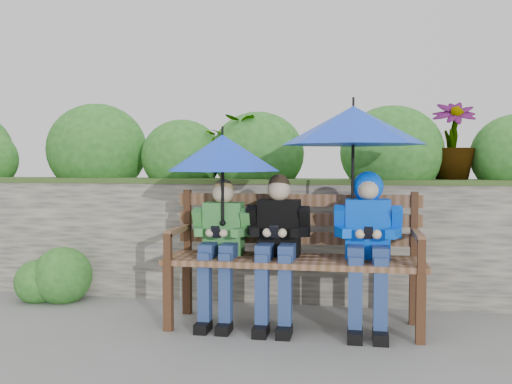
% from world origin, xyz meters
% --- Properties ---
extents(ground, '(60.00, 60.00, 0.00)m').
position_xyz_m(ground, '(0.00, 0.00, 0.00)').
color(ground, slate).
rests_on(ground, ground).
extents(garden_backdrop, '(8.00, 2.85, 1.84)m').
position_xyz_m(garden_backdrop, '(0.02, 1.60, 0.63)').
color(garden_backdrop, '#55514D').
rests_on(garden_backdrop, ground).
extents(park_bench, '(1.82, 0.53, 0.96)m').
position_xyz_m(park_bench, '(0.30, -0.01, 0.55)').
color(park_bench, '#422718').
rests_on(park_bench, ground).
extents(boy_left, '(0.42, 0.49, 1.05)m').
position_xyz_m(boy_left, '(-0.23, -0.09, 0.61)').
color(boy_left, '#3A833E').
rests_on(boy_left, ground).
extents(boy_middle, '(0.45, 0.52, 1.08)m').
position_xyz_m(boy_middle, '(0.19, -0.09, 0.62)').
color(boy_middle, black).
rests_on(boy_middle, ground).
extents(boy_right, '(0.46, 0.56, 1.11)m').
position_xyz_m(boy_right, '(0.82, -0.08, 0.67)').
color(boy_right, '#003CDF').
rests_on(boy_right, ground).
extents(umbrella_left, '(0.82, 0.82, 0.72)m').
position_xyz_m(umbrella_left, '(-0.21, -0.09, 1.24)').
color(umbrella_left, '#0D35CA').
rests_on(umbrella_left, ground).
extents(umbrella_right, '(1.00, 1.00, 0.89)m').
position_xyz_m(umbrella_right, '(0.71, -0.03, 1.43)').
color(umbrella_right, '#0D35CA').
rests_on(umbrella_right, ground).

